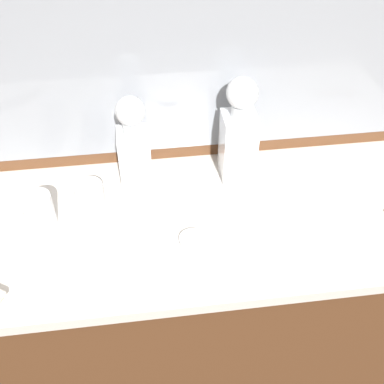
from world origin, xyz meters
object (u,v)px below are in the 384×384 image
Objects in this scene: crystal_tumbler_right at (40,213)px; crystal_tumbler_center at (90,199)px; crystal_decanter_front at (135,155)px; crystal_decanter_rear at (238,139)px; porcelain_dish at (193,240)px.

crystal_tumbler_right is 0.12m from crystal_tumbler_center.
crystal_decanter_front is 0.27m from crystal_decanter_rear.
crystal_decanter_front is 4.31× the size of porcelain_dish.
crystal_tumbler_center is at bearing 20.28° from crystal_tumbler_right.
crystal_decanter_rear is 3.00× the size of crystal_tumbler_right.
crystal_tumbler_center is (0.12, 0.04, -0.01)m from crystal_tumbler_right.
crystal_tumbler_center is (-0.12, -0.07, -0.07)m from crystal_decanter_front.
crystal_decanter_rear is at bearing 14.85° from crystal_tumbler_right.
crystal_tumbler_right is (-0.23, -0.11, -0.07)m from crystal_decanter_front.
crystal_tumbler_right is 0.37m from porcelain_dish.
crystal_decanter_rear is at bearing 56.89° from porcelain_dish.
crystal_tumbler_right is at bearing -159.72° from crystal_tumbler_center.
crystal_decanter_front is 3.35× the size of crystal_tumbler_center.
crystal_decanter_rear reaches higher than porcelain_dish.
crystal_decanter_front reaches higher than porcelain_dish.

